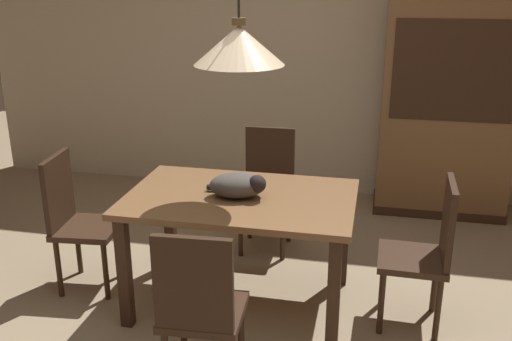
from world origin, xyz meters
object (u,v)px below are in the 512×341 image
at_px(chair_far_back, 267,183).
at_px(hutch_bookcase, 446,115).
at_px(dining_table, 241,211).
at_px(pendant_lamp, 239,45).
at_px(chair_near_front, 200,306).
at_px(chair_right_side, 427,248).
at_px(cat_sleeping, 239,185).
at_px(chair_left_side, 76,216).

distance_m(chair_far_back, hutch_bookcase, 1.73).
xyz_separation_m(dining_table, pendant_lamp, (-0.00, 0.00, 1.01)).
xyz_separation_m(dining_table, chair_far_back, (-0.00, 0.88, -0.14)).
distance_m(chair_near_front, hutch_bookcase, 3.09).
distance_m(chair_far_back, chair_right_side, 1.43).
relative_size(chair_right_side, cat_sleeping, 2.34).
height_order(chair_left_side, pendant_lamp, pendant_lamp).
bearing_deg(chair_far_back, hutch_bookcase, 35.91).
bearing_deg(chair_near_front, chair_right_side, 37.96).
xyz_separation_m(chair_near_front, hutch_bookcase, (1.36, 2.75, 0.38)).
distance_m(chair_left_side, hutch_bookcase, 3.15).
bearing_deg(cat_sleeping, chair_left_side, 179.24).
distance_m(dining_table, chair_right_side, 1.14).
xyz_separation_m(chair_left_side, pendant_lamp, (1.13, 0.01, 1.15)).
bearing_deg(chair_near_front, dining_table, 90.30).
relative_size(chair_far_back, chair_right_side, 1.00).
relative_size(chair_far_back, hutch_bookcase, 0.50).
height_order(chair_near_front, pendant_lamp, pendant_lamp).
height_order(chair_left_side, cat_sleeping, chair_left_side).
xyz_separation_m(chair_far_back, pendant_lamp, (0.00, -0.88, 1.15)).
bearing_deg(hutch_bookcase, chair_right_side, -97.30).
bearing_deg(dining_table, cat_sleeping, -98.31).
height_order(pendant_lamp, hutch_bookcase, pendant_lamp).
bearing_deg(chair_far_back, dining_table, -89.95).
distance_m(dining_table, chair_near_front, 0.89).
height_order(dining_table, chair_near_front, chair_near_front).
bearing_deg(hutch_bookcase, chair_left_side, -143.05).
xyz_separation_m(cat_sleeping, pendant_lamp, (0.00, 0.02, 0.84)).
bearing_deg(cat_sleeping, chair_far_back, 89.84).
bearing_deg(pendant_lamp, hutch_bookcase, 53.80).
relative_size(chair_far_back, cat_sleeping, 2.34).
relative_size(chair_far_back, chair_left_side, 1.00).
distance_m(cat_sleeping, pendant_lamp, 0.84).
bearing_deg(chair_left_side, pendant_lamp, 0.39).
bearing_deg(chair_near_front, pendant_lamp, 90.30).
relative_size(dining_table, chair_left_side, 1.51).
height_order(dining_table, cat_sleeping, cat_sleeping).
relative_size(dining_table, chair_right_side, 1.51).
height_order(chair_far_back, chair_left_side, same).
xyz_separation_m(chair_left_side, hutch_bookcase, (2.50, 1.88, 0.38)).
relative_size(chair_left_side, cat_sleeping, 2.34).
bearing_deg(dining_table, chair_far_back, 90.05).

